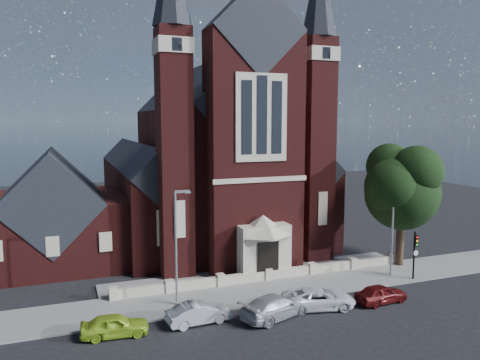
# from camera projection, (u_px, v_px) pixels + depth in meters

# --- Properties ---
(ground) EXTENTS (120.00, 120.00, 0.00)m
(ground) POSITION_uv_depth(u_px,v_px,m) (232.00, 253.00, 45.35)
(ground) COLOR black
(ground) RESTS_ON ground
(pavement_strip) EXTENTS (60.00, 5.00, 0.12)m
(pavement_strip) POSITION_uv_depth(u_px,v_px,m) (278.00, 289.00, 35.61)
(pavement_strip) COLOR gray
(pavement_strip) RESTS_ON ground
(forecourt_paving) EXTENTS (26.00, 3.00, 0.14)m
(forecourt_paving) POSITION_uv_depth(u_px,v_px,m) (258.00, 273.00, 39.32)
(forecourt_paving) COLOR gray
(forecourt_paving) RESTS_ON ground
(forecourt_wall) EXTENTS (24.00, 0.40, 0.90)m
(forecourt_wall) POSITION_uv_depth(u_px,v_px,m) (268.00, 281.00, 37.47)
(forecourt_wall) COLOR #BEAD97
(forecourt_wall) RESTS_ON ground
(church) EXTENTS (20.01, 34.90, 29.20)m
(church) POSITION_uv_depth(u_px,v_px,m) (208.00, 162.00, 51.71)
(church) COLOR #461412
(church) RESTS_ON ground
(parish_hall) EXTENTS (12.00, 12.20, 10.24)m
(parish_hall) POSITION_uv_depth(u_px,v_px,m) (53.00, 219.00, 42.02)
(parish_hall) COLOR #461412
(parish_hall) RESTS_ON ground
(street_tree) EXTENTS (6.40, 6.60, 10.70)m
(street_tree) POSITION_uv_depth(u_px,v_px,m) (406.00, 188.00, 40.29)
(street_tree) COLOR black
(street_tree) RESTS_ON ground
(street_lamp_left) EXTENTS (1.16, 0.22, 8.09)m
(street_lamp_left) POSITION_uv_depth(u_px,v_px,m) (177.00, 241.00, 31.80)
(street_lamp_left) COLOR gray
(street_lamp_left) RESTS_ON ground
(street_lamp_right) EXTENTS (1.16, 0.22, 8.09)m
(street_lamp_right) POSITION_uv_depth(u_px,v_px,m) (394.00, 221.00, 38.12)
(street_lamp_right) COLOR gray
(street_lamp_right) RESTS_ON ground
(traffic_signal) EXTENTS (0.28, 0.42, 4.00)m
(traffic_signal) POSITION_uv_depth(u_px,v_px,m) (415.00, 249.00, 37.23)
(traffic_signal) COLOR black
(traffic_signal) RESTS_ON ground
(car_lime_van) EXTENTS (4.10, 1.97, 1.35)m
(car_lime_van) POSITION_uv_depth(u_px,v_px,m) (115.00, 325.00, 27.72)
(car_lime_van) COLOR #9EC427
(car_lime_van) RESTS_ON ground
(car_silver_a) EXTENTS (4.20, 1.80, 1.35)m
(car_silver_a) POSITION_uv_depth(u_px,v_px,m) (199.00, 313.00, 29.49)
(car_silver_a) COLOR #ABADB3
(car_silver_a) RESTS_ON ground
(car_silver_b) EXTENTS (5.56, 3.65, 1.50)m
(car_silver_b) POSITION_uv_depth(u_px,v_px,m) (276.00, 306.00, 30.41)
(car_silver_b) COLOR #9D9EA5
(car_silver_b) RESTS_ON ground
(car_white_suv) EXTENTS (5.38, 3.31, 1.39)m
(car_white_suv) POSITION_uv_depth(u_px,v_px,m) (319.00, 298.00, 31.90)
(car_white_suv) COLOR white
(car_white_suv) RESTS_ON ground
(car_dark_red) EXTENTS (4.01, 1.88, 1.33)m
(car_dark_red) POSITION_uv_depth(u_px,v_px,m) (381.00, 294.00, 32.84)
(car_dark_red) COLOR #570E0F
(car_dark_red) RESTS_ON ground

